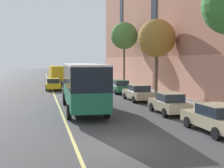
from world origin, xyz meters
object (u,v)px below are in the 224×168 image
at_px(parked_car_black_6, 105,82).
at_px(street_tree_far_uptown, 157,38).
at_px(street_tree_far_downtown, 124,36).
at_px(city_bus, 83,84).
at_px(parked_car_champagne_3, 169,103).
at_px(parked_car_champagne_7, 216,118).
at_px(box_truck, 57,74).
at_px(taxi_cab, 53,84).
at_px(parked_car_champagne_1, 138,93).
at_px(parked_car_green_0, 120,87).

bearing_deg(parked_car_black_6, street_tree_far_uptown, -74.57).
xyz_separation_m(parked_car_black_6, street_tree_far_downtown, (3.24, 1.61, 6.71)).
height_order(city_bus, parked_car_champagne_3, city_bus).
xyz_separation_m(parked_car_champagne_3, parked_car_black_6, (-0.02, 22.67, 0.00)).
relative_size(city_bus, parked_car_champagne_3, 2.45).
distance_m(parked_car_champagne_7, box_truck, 37.57).
bearing_deg(street_tree_far_uptown, parked_car_champagne_3, -106.39).
height_order(taxi_cab, street_tree_far_downtown, street_tree_far_downtown).
height_order(parked_car_champagne_1, parked_car_champagne_7, same).
distance_m(box_truck, street_tree_far_uptown, 22.66).
bearing_deg(parked_car_champagne_3, street_tree_far_uptown, 73.61).
bearing_deg(street_tree_far_uptown, taxi_cab, 139.73).
relative_size(parked_car_green_0, parked_car_champagne_1, 1.00).
relative_size(parked_car_black_6, street_tree_far_downtown, 0.51).
height_order(parked_car_green_0, parked_car_champagne_3, same).
bearing_deg(parked_car_black_6, parked_car_champagne_1, -89.69).
relative_size(parked_car_champagne_1, parked_car_champagne_3, 1.09).
relative_size(parked_car_green_0, taxi_cab, 1.13).
height_order(city_bus, box_truck, city_bus).
bearing_deg(taxi_cab, city_bus, -84.82).
height_order(city_bus, parked_car_black_6, city_bus).
distance_m(taxi_cab, street_tree_far_uptown, 15.04).
bearing_deg(parked_car_green_0, city_bus, -116.88).
bearing_deg(city_bus, street_tree_far_uptown, 42.14).
distance_m(parked_car_champagne_3, street_tree_far_uptown, 12.65).
height_order(parked_car_champagne_7, taxi_cab, same).
distance_m(parked_car_champagne_7, street_tree_far_downtown, 31.22).
bearing_deg(parked_car_champagne_1, parked_car_champagne_3, -90.50).
height_order(street_tree_far_uptown, street_tree_far_downtown, street_tree_far_downtown).
bearing_deg(parked_car_green_0, parked_car_champagne_1, -90.32).
distance_m(city_bus, parked_car_champagne_1, 7.78).
xyz_separation_m(parked_car_black_6, box_truck, (-6.42, 8.26, 0.90)).
bearing_deg(street_tree_far_uptown, parked_car_champagne_7, -100.36).
distance_m(parked_car_champagne_3, taxi_cab, 21.36).
relative_size(parked_car_champagne_3, street_tree_far_downtown, 0.46).
xyz_separation_m(taxi_cab, street_tree_far_downtown, (10.70, 4.27, 6.72)).
xyz_separation_m(street_tree_far_uptown, street_tree_far_downtown, (-0.00, 13.33, 1.26)).
relative_size(city_bus, parked_car_champagne_7, 2.27).
xyz_separation_m(city_bus, parked_car_champagne_7, (6.02, -8.74, -1.32)).
relative_size(parked_car_champagne_3, parked_car_black_6, 0.90).
distance_m(parked_car_black_6, street_tree_far_uptown, 13.33).
bearing_deg(city_bus, street_tree_far_downtown, 67.08).
relative_size(parked_car_champagne_3, box_truck, 0.61).
bearing_deg(parked_car_black_6, parked_car_champagne_3, -89.96).
relative_size(parked_car_green_0, parked_car_champagne_7, 1.01).
height_order(parked_car_champagne_7, box_truck, box_truck).
distance_m(city_bus, street_tree_far_downtown, 24.05).
height_order(parked_car_black_6, parked_car_champagne_7, same).
height_order(parked_car_green_0, parked_car_champagne_1, same).
bearing_deg(parked_car_champagne_3, city_bus, 155.52).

